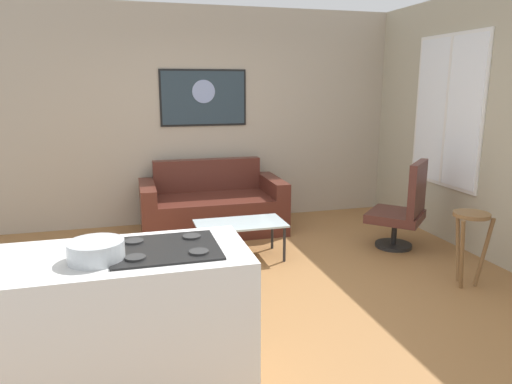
% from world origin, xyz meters
% --- Properties ---
extents(ground, '(6.40, 6.40, 0.04)m').
position_xyz_m(ground, '(0.00, 0.00, -0.02)').
color(ground, '#976639').
extents(back_wall, '(6.40, 0.05, 2.80)m').
position_xyz_m(back_wall, '(0.00, 2.42, 1.40)').
color(back_wall, '#AEA18C').
rests_on(back_wall, ground).
extents(right_wall, '(0.05, 6.40, 2.80)m').
position_xyz_m(right_wall, '(2.62, 0.30, 1.40)').
color(right_wall, '#ACA48A').
rests_on(right_wall, ground).
extents(couch, '(1.76, 0.93, 0.87)m').
position_xyz_m(couch, '(-0.01, 1.87, 0.30)').
color(couch, '#50231A').
rests_on(couch, ground).
extents(coffee_table, '(0.94, 0.50, 0.40)m').
position_xyz_m(coffee_table, '(0.10, 0.82, 0.36)').
color(coffee_table, silver).
rests_on(coffee_table, ground).
extents(armchair, '(0.81, 0.81, 1.00)m').
position_xyz_m(armchair, '(1.94, 0.65, 0.47)').
color(armchair, black).
rests_on(armchair, ground).
extents(bar_stool, '(0.37, 0.36, 0.69)m').
position_xyz_m(bar_stool, '(1.95, -0.41, 0.53)').
color(bar_stool, brown).
rests_on(bar_stool, ground).
extents(kitchen_counter, '(1.45, 0.71, 0.92)m').
position_xyz_m(kitchen_counter, '(-1.09, -1.22, 0.45)').
color(kitchen_counter, white).
rests_on(kitchen_counter, ground).
extents(mixing_bowl, '(0.30, 0.30, 0.11)m').
position_xyz_m(mixing_bowl, '(-1.20, -1.31, 0.95)').
color(mixing_bowl, silver).
rests_on(mixing_bowl, kitchen_counter).
extents(wall_painting, '(1.13, 0.03, 0.73)m').
position_xyz_m(wall_painting, '(-0.00, 2.38, 1.65)').
color(wall_painting, black).
extents(window, '(0.03, 1.20, 1.74)m').
position_xyz_m(window, '(2.59, 0.90, 1.51)').
color(window, silver).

